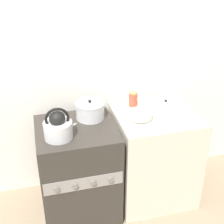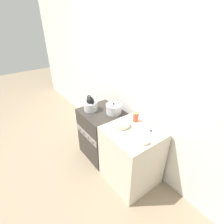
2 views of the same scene
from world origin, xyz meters
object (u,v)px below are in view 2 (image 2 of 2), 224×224
(storage_jar, at_px, (136,117))
(loose_pot_lid, at_px, (151,132))
(enamel_bowl, at_px, (122,124))
(kettle, at_px, (91,105))
(small_ceramic_bowl, at_px, (145,142))
(stove, at_px, (102,133))
(cooking_pot, at_px, (114,109))

(storage_jar, bearing_deg, loose_pot_lid, -3.78)
(enamel_bowl, bearing_deg, kettle, -173.03)
(small_ceramic_bowl, relative_size, storage_jar, 0.76)
(small_ceramic_bowl, bearing_deg, stove, 178.33)
(kettle, height_order, storage_jar, kettle)
(kettle, relative_size, enamel_bowl, 1.33)
(kettle, height_order, loose_pot_lid, kettle)
(small_ceramic_bowl, relative_size, loose_pot_lid, 0.43)
(enamel_bowl, height_order, loose_pot_lid, enamel_bowl)
(small_ceramic_bowl, bearing_deg, loose_pot_lid, 116.23)
(cooking_pot, bearing_deg, kettle, -140.24)
(stove, xyz_separation_m, loose_pot_lid, (0.85, 0.19, 0.45))
(storage_jar, bearing_deg, small_ceramic_bowl, -30.06)
(small_ceramic_bowl, bearing_deg, enamel_bowl, 179.44)
(loose_pot_lid, bearing_deg, cooking_pot, -175.23)
(cooking_pot, xyz_separation_m, loose_pot_lid, (0.70, 0.06, -0.04))
(stove, bearing_deg, kettle, -143.15)
(stove, height_order, loose_pot_lid, loose_pot_lid)
(stove, bearing_deg, storage_jar, 21.16)
(kettle, distance_m, enamel_bowl, 0.68)
(stove, distance_m, cooking_pot, 0.53)
(kettle, distance_m, cooking_pot, 0.37)
(stove, distance_m, small_ceramic_bowl, 1.06)
(cooking_pot, distance_m, small_ceramic_bowl, 0.82)
(small_ceramic_bowl, height_order, storage_jar, storage_jar)
(storage_jar, bearing_deg, kettle, -155.21)
(kettle, bearing_deg, storage_jar, 24.79)
(kettle, xyz_separation_m, enamel_bowl, (0.67, 0.08, -0.03))
(enamel_bowl, relative_size, storage_jar, 1.53)
(kettle, distance_m, storage_jar, 0.75)
(enamel_bowl, distance_m, storage_jar, 0.24)
(storage_jar, xyz_separation_m, loose_pot_lid, (0.30, -0.02, -0.06))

